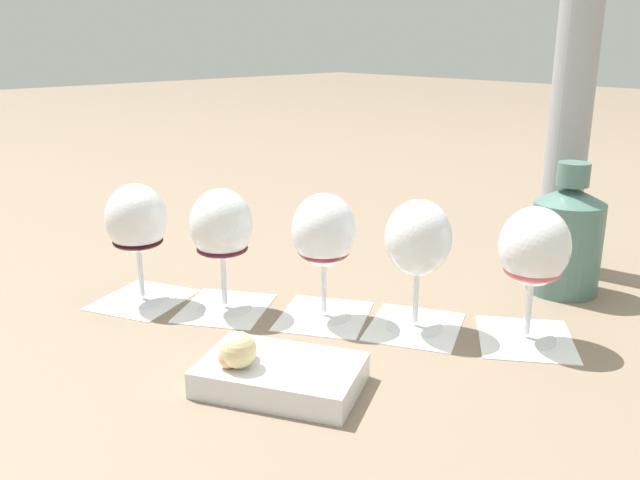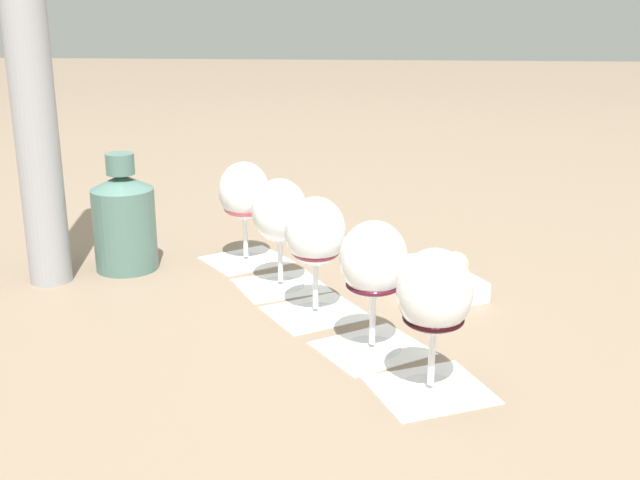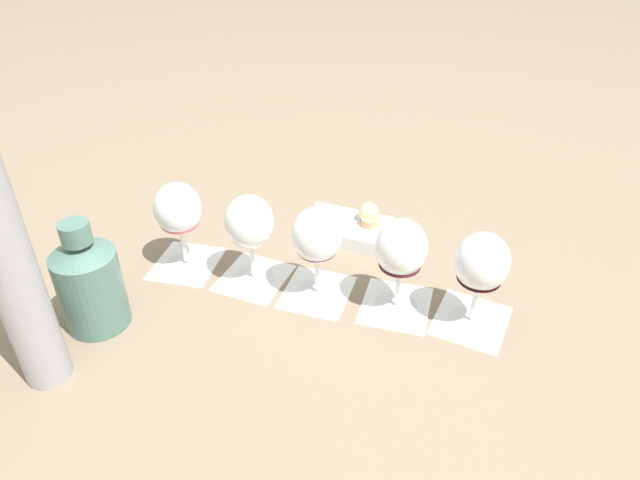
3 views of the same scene
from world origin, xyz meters
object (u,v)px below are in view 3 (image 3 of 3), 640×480
(wine_glass_0, at_px, (178,213))
(wine_glass_2, at_px, (316,239))
(wine_glass_4, at_px, (481,266))
(snack_dish, at_px, (350,226))
(wine_glass_1, at_px, (250,226))
(ceramic_vase, at_px, (89,282))
(wine_glass_3, at_px, (401,252))

(wine_glass_0, xyz_separation_m, wine_glass_2, (0.20, 0.12, -0.00))
(wine_glass_4, height_order, snack_dish, wine_glass_4)
(wine_glass_1, xyz_separation_m, ceramic_vase, (-0.06, -0.24, -0.03))
(wine_glass_4, bearing_deg, snack_dish, 176.15)
(wine_glass_3, bearing_deg, snack_dish, 157.57)
(wine_glass_3, bearing_deg, wine_glass_2, -144.84)
(ceramic_vase, xyz_separation_m, snack_dish, (0.06, 0.45, -0.06))
(wine_glass_1, relative_size, ceramic_vase, 0.87)
(wine_glass_1, relative_size, wine_glass_4, 1.00)
(wine_glass_1, relative_size, wine_glass_3, 1.00)
(wine_glass_1, distance_m, wine_glass_4, 0.36)
(wine_glass_1, height_order, wine_glass_3, same)
(wine_glass_1, distance_m, snack_dish, 0.23)
(wine_glass_2, distance_m, wine_glass_3, 0.13)
(wine_glass_4, bearing_deg, wine_glass_1, -147.06)
(wine_glass_1, xyz_separation_m, wine_glass_2, (0.10, 0.06, -0.00))
(wine_glass_0, xyz_separation_m, wine_glass_1, (0.11, 0.07, -0.00))
(wine_glass_1, xyz_separation_m, wine_glass_4, (0.30, 0.19, 0.00))
(wine_glass_0, relative_size, snack_dish, 0.84)
(wine_glass_4, bearing_deg, wine_glass_0, -147.38)
(wine_glass_2, bearing_deg, ceramic_vase, -117.56)
(wine_glass_0, bearing_deg, wine_glass_3, 32.66)
(wine_glass_1, height_order, wine_glass_2, same)
(ceramic_vase, distance_m, snack_dish, 0.46)
(wine_glass_0, distance_m, ceramic_vase, 0.18)
(wine_glass_1, bearing_deg, wine_glass_0, -148.27)
(wine_glass_3, height_order, wine_glass_4, same)
(wine_glass_2, distance_m, wine_glass_4, 0.25)
(wine_glass_1, distance_m, wine_glass_3, 0.24)
(wine_glass_4, bearing_deg, wine_glass_2, -146.09)
(wine_glass_1, bearing_deg, snack_dish, 89.21)
(wine_glass_0, height_order, snack_dish, wine_glass_0)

